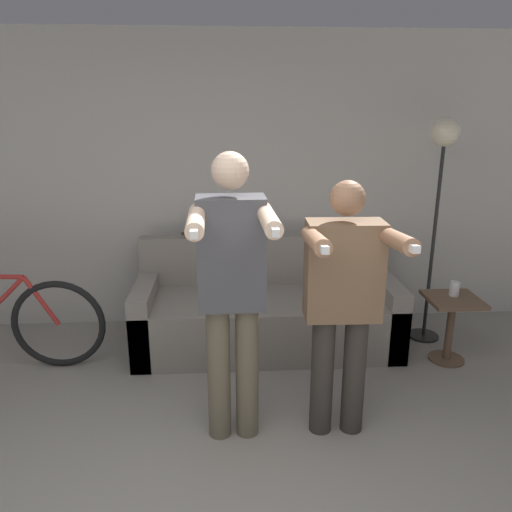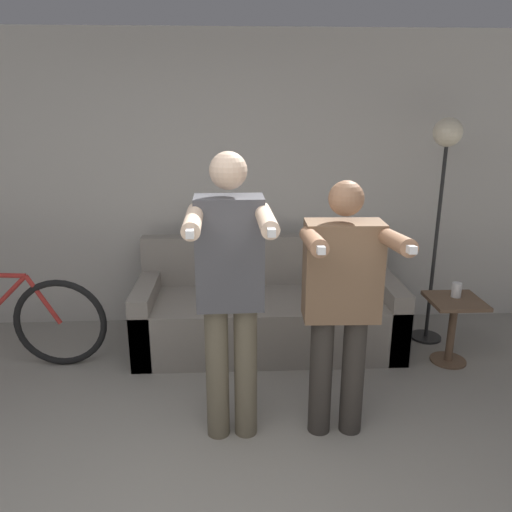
{
  "view_description": "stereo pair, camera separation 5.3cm",
  "coord_description": "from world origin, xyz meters",
  "px_view_note": "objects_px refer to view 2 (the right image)",
  "views": [
    {
      "loc": [
        0.14,
        -1.5,
        1.99
      ],
      "look_at": [
        0.35,
        1.78,
        0.99
      ],
      "focal_mm": 35.0,
      "sensor_mm": 36.0,
      "label": 1
    },
    {
      "loc": [
        0.2,
        -1.5,
        1.99
      ],
      "look_at": [
        0.35,
        1.78,
        0.99
      ],
      "focal_mm": 35.0,
      "sensor_mm": 36.0,
      "label": 2
    }
  ],
  "objects_px": {
    "floor_lamp": "(444,166)",
    "couch": "(268,313)",
    "person_left": "(230,285)",
    "cat": "(212,226)",
    "cup": "(456,290)",
    "side_table": "(453,318)",
    "person_right": "(342,296)"
  },
  "relations": [
    {
      "from": "person_right",
      "to": "floor_lamp",
      "type": "distance_m",
      "value": 1.77
    },
    {
      "from": "cat",
      "to": "floor_lamp",
      "type": "distance_m",
      "value": 1.97
    },
    {
      "from": "floor_lamp",
      "to": "cup",
      "type": "distance_m",
      "value": 1.0
    },
    {
      "from": "person_left",
      "to": "cup",
      "type": "distance_m",
      "value": 2.02
    },
    {
      "from": "person_right",
      "to": "floor_lamp",
      "type": "xyz_separation_m",
      "value": [
        1.07,
        1.27,
        0.6
      ]
    },
    {
      "from": "floor_lamp",
      "to": "side_table",
      "type": "height_order",
      "value": "floor_lamp"
    },
    {
      "from": "floor_lamp",
      "to": "cup",
      "type": "xyz_separation_m",
      "value": [
        0.05,
        -0.37,
        -0.92
      ]
    },
    {
      "from": "person_left",
      "to": "person_right",
      "type": "distance_m",
      "value": 0.65
    },
    {
      "from": "couch",
      "to": "side_table",
      "type": "distance_m",
      "value": 1.49
    },
    {
      "from": "person_right",
      "to": "side_table",
      "type": "relative_size",
      "value": 2.95
    },
    {
      "from": "person_left",
      "to": "floor_lamp",
      "type": "height_order",
      "value": "floor_lamp"
    },
    {
      "from": "floor_lamp",
      "to": "couch",
      "type": "bearing_deg",
      "value": -178.08
    },
    {
      "from": "side_table",
      "to": "floor_lamp",
      "type": "bearing_deg",
      "value": 93.42
    },
    {
      "from": "couch",
      "to": "side_table",
      "type": "xyz_separation_m",
      "value": [
        1.44,
        -0.37,
        0.09
      ]
    },
    {
      "from": "side_table",
      "to": "person_left",
      "type": "bearing_deg",
      "value": -153.93
    },
    {
      "from": "person_left",
      "to": "cat",
      "type": "relative_size",
      "value": 4.11
    },
    {
      "from": "person_left",
      "to": "cup",
      "type": "relative_size",
      "value": 15.23
    },
    {
      "from": "cup",
      "to": "side_table",
      "type": "bearing_deg",
      "value": -114.13
    },
    {
      "from": "couch",
      "to": "floor_lamp",
      "type": "bearing_deg",
      "value": 1.92
    },
    {
      "from": "person_right",
      "to": "person_left",
      "type": "bearing_deg",
      "value": -178.34
    },
    {
      "from": "floor_lamp",
      "to": "cup",
      "type": "relative_size",
      "value": 16.47
    },
    {
      "from": "cat",
      "to": "side_table",
      "type": "relative_size",
      "value": 0.79
    },
    {
      "from": "side_table",
      "to": "cup",
      "type": "relative_size",
      "value": 4.69
    },
    {
      "from": "cup",
      "to": "floor_lamp",
      "type": "bearing_deg",
      "value": 97.16
    },
    {
      "from": "cat",
      "to": "cup",
      "type": "bearing_deg",
      "value": -18.31
    },
    {
      "from": "person_left",
      "to": "cat",
      "type": "height_order",
      "value": "person_left"
    },
    {
      "from": "side_table",
      "to": "person_right",
      "type": "bearing_deg",
      "value": -142.07
    },
    {
      "from": "couch",
      "to": "side_table",
      "type": "bearing_deg",
      "value": -14.61
    },
    {
      "from": "cat",
      "to": "cup",
      "type": "relative_size",
      "value": 3.71
    },
    {
      "from": "couch",
      "to": "person_right",
      "type": "relative_size",
      "value": 1.36
    },
    {
      "from": "couch",
      "to": "cat",
      "type": "xyz_separation_m",
      "value": [
        -0.47,
        0.31,
        0.69
      ]
    },
    {
      "from": "person_left",
      "to": "cat",
      "type": "xyz_separation_m",
      "value": [
        -0.16,
        1.54,
        -0.02
      ]
    }
  ]
}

